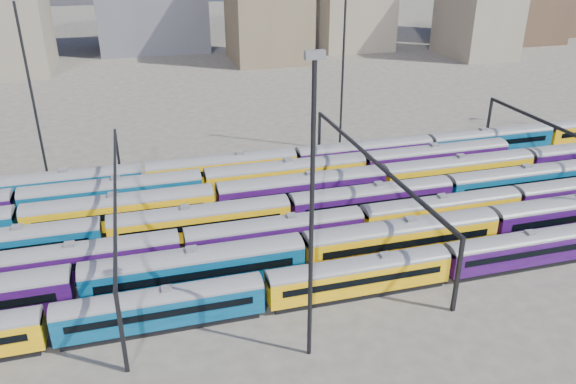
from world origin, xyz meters
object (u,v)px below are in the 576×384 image
object	(u,v)px
rake_1	(195,265)
mast_2	(312,207)
rake_2	(275,231)
rake_0	(446,259)

from	to	relation	value
rake_1	mast_2	world-z (taller)	mast_2
rake_2	rake_0	bearing A→B (deg)	-32.93
rake_1	mast_2	xyz separation A→B (m)	(8.02, -12.00, 11.08)
rake_2	mast_2	size ratio (longest dim) A/B	3.99
rake_0	rake_1	size ratio (longest dim) A/B	1.02
rake_0	mast_2	size ratio (longest dim) A/B	4.45
rake_0	mast_2	bearing A→B (deg)	-157.50
rake_0	rake_2	xyz separation A→B (m)	(-15.44, 10.00, 0.19)
rake_1	rake_2	world-z (taller)	rake_1
rake_1	mast_2	distance (m)	18.20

